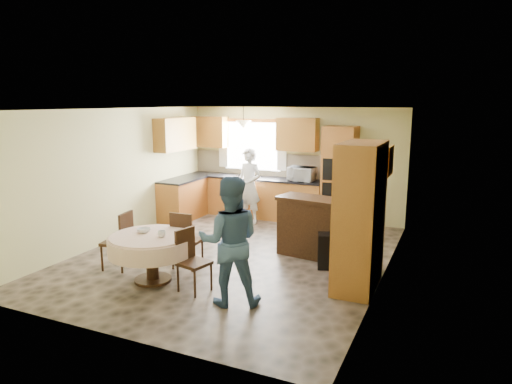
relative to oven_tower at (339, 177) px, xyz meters
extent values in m
cube|color=brown|center=(-1.15, -2.69, -1.06)|extent=(5.00, 6.00, 0.01)
cube|color=white|center=(-1.15, -2.69, 1.44)|extent=(5.00, 6.00, 0.01)
cube|color=#C8C380|center=(-1.15, 0.31, 0.19)|extent=(5.00, 0.02, 2.50)
cube|color=#C8C380|center=(-1.15, -5.69, 0.19)|extent=(5.00, 0.02, 2.50)
cube|color=#C8C380|center=(-3.65, -2.69, 0.19)|extent=(0.02, 6.00, 2.50)
cube|color=#C8C380|center=(1.35, -2.69, 0.19)|extent=(0.02, 6.00, 2.50)
cube|color=white|center=(-2.15, 0.29, 0.54)|extent=(1.40, 0.03, 1.10)
cube|color=white|center=(-2.90, 0.24, 0.59)|extent=(0.22, 0.02, 1.15)
cube|color=white|center=(-1.40, 0.24, 0.59)|extent=(0.22, 0.02, 1.15)
cube|color=#C57E34|center=(-2.00, 0.01, -0.62)|extent=(3.30, 0.60, 0.88)
cube|color=black|center=(-2.00, 0.01, -0.16)|extent=(3.30, 0.64, 0.04)
cube|color=#C57E34|center=(-3.35, -0.89, -0.62)|extent=(0.60, 1.20, 0.88)
cube|color=black|center=(-3.35, -0.89, -0.16)|extent=(0.64, 1.20, 0.04)
cube|color=beige|center=(-2.00, 0.30, 0.12)|extent=(3.30, 0.02, 0.55)
cube|color=#B3832C|center=(-3.20, 0.15, 0.85)|extent=(0.85, 0.33, 0.72)
cube|color=#B3832C|center=(-1.00, 0.15, 0.85)|extent=(0.90, 0.33, 0.72)
cube|color=#B3832C|center=(-3.48, -0.89, 0.85)|extent=(0.33, 1.20, 0.72)
cube|color=#C57E34|center=(0.00, 0.00, 0.00)|extent=(0.66, 0.62, 2.12)
cube|color=black|center=(0.00, -0.31, 0.19)|extent=(0.56, 0.01, 0.45)
cube|color=black|center=(0.00, -0.31, -0.31)|extent=(0.56, 0.01, 0.45)
cone|color=beige|center=(-2.15, -0.19, 1.06)|extent=(0.36, 0.36, 0.18)
cube|color=#3B2310|center=(0.15, -2.12, -0.58)|extent=(1.41, 0.75, 0.96)
cube|color=black|center=(0.52, -2.56, -0.78)|extent=(0.48, 0.40, 0.56)
cube|color=#C57E34|center=(1.07, -3.15, -0.02)|extent=(0.55, 1.09, 2.08)
cylinder|color=#3B2310|center=(-1.75, -4.17, -0.74)|extent=(0.18, 0.18, 0.64)
cylinder|color=#3B2310|center=(-1.75, -4.17, -1.04)|extent=(0.55, 0.55, 0.04)
cylinder|color=beige|center=(-1.75, -4.17, -0.38)|extent=(1.19, 1.19, 0.05)
cylinder|color=beige|center=(-1.75, -4.17, -0.50)|extent=(1.25, 1.25, 0.26)
cube|color=#3B2310|center=(-2.57, -3.97, -0.63)|extent=(0.46, 0.46, 0.05)
cube|color=#3B2310|center=(-2.39, -3.94, -0.37)|extent=(0.10, 0.38, 0.48)
cylinder|color=#3B2310|center=(-2.74, -4.14, -0.85)|extent=(0.03, 0.03, 0.41)
cylinder|color=#3B2310|center=(-2.40, -4.14, -0.85)|extent=(0.03, 0.03, 0.41)
cylinder|color=#3B2310|center=(-2.74, -3.80, -0.85)|extent=(0.03, 0.03, 0.41)
cylinder|color=#3B2310|center=(-2.40, -3.80, -0.85)|extent=(0.03, 0.03, 0.41)
cube|color=#3B2310|center=(-1.59, -3.46, -0.63)|extent=(0.42, 0.42, 0.05)
cube|color=#3B2310|center=(-1.58, -3.64, -0.37)|extent=(0.39, 0.06, 0.48)
cylinder|color=#3B2310|center=(-1.76, -3.63, -0.85)|extent=(0.03, 0.03, 0.41)
cylinder|color=#3B2310|center=(-1.41, -3.63, -0.85)|extent=(0.03, 0.03, 0.41)
cylinder|color=#3B2310|center=(-1.76, -3.29, -0.85)|extent=(0.03, 0.03, 0.41)
cylinder|color=#3B2310|center=(-1.41, -3.29, -0.85)|extent=(0.03, 0.03, 0.41)
cube|color=#3B2310|center=(-0.98, -4.23, -0.65)|extent=(0.46, 0.46, 0.05)
cube|color=#3B2310|center=(-1.15, -4.19, -0.40)|extent=(0.12, 0.36, 0.46)
cylinder|color=#3B2310|center=(-1.14, -4.39, -0.86)|extent=(0.03, 0.03, 0.39)
cylinder|color=#3B2310|center=(-0.82, -4.39, -0.86)|extent=(0.03, 0.03, 0.39)
cylinder|color=#3B2310|center=(-1.14, -4.07, -0.86)|extent=(0.03, 0.03, 0.39)
cylinder|color=#3B2310|center=(-0.82, -4.07, -0.86)|extent=(0.03, 0.03, 0.39)
cube|color=gold|center=(1.32, -2.31, 0.68)|extent=(0.05, 0.54, 0.45)
cube|color=silver|center=(1.29, -2.31, 0.68)|extent=(0.01, 0.45, 0.35)
imported|color=silver|center=(-0.83, -0.04, 0.01)|extent=(0.57, 0.39, 0.31)
imported|color=silver|center=(-1.83, -0.58, -0.24)|extent=(0.66, 0.50, 1.64)
imported|color=#375479|center=(-0.35, -4.36, -0.21)|extent=(1.02, 0.94, 1.70)
imported|color=#B2B2B2|center=(-0.27, -2.12, -0.07)|extent=(0.21, 0.21, 0.05)
imported|color=silver|center=(0.51, -2.12, 0.07)|extent=(0.16, 0.16, 0.34)
imported|color=#B2B2B2|center=(-1.54, -4.19, -0.31)|extent=(0.12, 0.12, 0.09)
imported|color=#B2B2B2|center=(-1.93, -4.10, -0.32)|extent=(0.26, 0.26, 0.06)
camera|label=1|loc=(2.27, -9.38, 1.57)|focal=32.00mm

